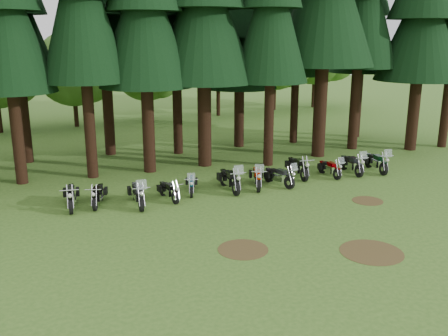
# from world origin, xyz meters

# --- Properties ---
(ground) EXTENTS (120.00, 120.00, 0.00)m
(ground) POSITION_xyz_m (0.00, 0.00, 0.00)
(ground) COLOR #3D6921
(ground) RESTS_ON ground
(pine_back_4) EXTENTS (4.94, 4.94, 13.78)m
(pine_back_4) POSITION_xyz_m (4.04, 13.25, 8.25)
(pine_back_4) COLOR black
(pine_back_4) RESTS_ON ground
(decid_3) EXTENTS (6.12, 5.95, 7.65)m
(decid_3) POSITION_xyz_m (-4.71, 25.13, 4.51)
(decid_3) COLOR black
(decid_3) RESTS_ON ground
(decid_4) EXTENTS (5.93, 5.76, 7.41)m
(decid_4) POSITION_xyz_m (1.58, 26.32, 4.37)
(decid_4) COLOR black
(decid_4) RESTS_ON ground
(decid_5) EXTENTS (8.45, 8.21, 10.56)m
(decid_5) POSITION_xyz_m (8.29, 25.71, 6.23)
(decid_5) COLOR black
(decid_5) RESTS_ON ground
(decid_6) EXTENTS (7.06, 6.86, 8.82)m
(decid_6) POSITION_xyz_m (14.85, 27.01, 5.20)
(decid_6) COLOR black
(decid_6) RESTS_ON ground
(decid_7) EXTENTS (8.44, 8.20, 10.55)m
(decid_7) POSITION_xyz_m (19.46, 26.83, 6.22)
(decid_7) COLOR black
(decid_7) RESTS_ON ground
(dirt_patch_0) EXTENTS (1.80, 1.80, 0.01)m
(dirt_patch_0) POSITION_xyz_m (-3.00, -2.00, 0.01)
(dirt_patch_0) COLOR #4C3D1E
(dirt_patch_0) RESTS_ON ground
(dirt_patch_1) EXTENTS (1.40, 1.40, 0.01)m
(dirt_patch_1) POSITION_xyz_m (4.50, 0.50, 0.01)
(dirt_patch_1) COLOR #4C3D1E
(dirt_patch_1) RESTS_ON ground
(dirt_patch_2) EXTENTS (2.20, 2.20, 0.01)m
(dirt_patch_2) POSITION_xyz_m (1.00, -4.00, 0.01)
(dirt_patch_2) COLOR #4C3D1E
(dirt_patch_2) RESTS_ON ground
(motorcycle_0) EXTENTS (0.48, 2.35, 0.96)m
(motorcycle_0) POSITION_xyz_m (-7.96, 4.97, 0.49)
(motorcycle_0) COLOR black
(motorcycle_0) RESTS_ON ground
(motorcycle_1) EXTENTS (0.84, 2.04, 0.86)m
(motorcycle_1) POSITION_xyz_m (-6.82, 4.87, 0.44)
(motorcycle_1) COLOR black
(motorcycle_1) RESTS_ON ground
(motorcycle_2) EXTENTS (0.53, 2.39, 1.50)m
(motorcycle_2) POSITION_xyz_m (-5.22, 4.07, 0.50)
(motorcycle_2) COLOR black
(motorcycle_2) RESTS_ON ground
(motorcycle_3) EXTENTS (0.38, 1.95, 0.80)m
(motorcycle_3) POSITION_xyz_m (-3.73, 4.30, 0.41)
(motorcycle_3) COLOR black
(motorcycle_3) RESTS_ON ground
(motorcycle_4) EXTENTS (0.91, 1.94, 1.25)m
(motorcycle_4) POSITION_xyz_m (-2.44, 4.81, 0.42)
(motorcycle_4) COLOR black
(motorcycle_4) RESTS_ON ground
(motorcycle_5) EXTENTS (0.50, 2.47, 1.55)m
(motorcycle_5) POSITION_xyz_m (-0.61, 4.44, 0.52)
(motorcycle_5) COLOR black
(motorcycle_5) RESTS_ON ground
(motorcycle_6) EXTENTS (1.13, 2.25, 1.46)m
(motorcycle_6) POSITION_xyz_m (0.84, 4.39, 0.49)
(motorcycle_6) COLOR black
(motorcycle_6) RESTS_ON ground
(motorcycle_7) EXTENTS (0.78, 2.16, 1.37)m
(motorcycle_7) POSITION_xyz_m (1.99, 4.21, 0.46)
(motorcycle_7) COLOR black
(motorcycle_7) RESTS_ON ground
(motorcycle_8) EXTENTS (0.49, 2.44, 0.99)m
(motorcycle_8) POSITION_xyz_m (3.67, 5.19, 0.51)
(motorcycle_8) COLOR black
(motorcycle_8) RESTS_ON ground
(motorcycle_9) EXTENTS (0.38, 2.01, 1.27)m
(motorcycle_9) POSITION_xyz_m (5.28, 4.58, 0.42)
(motorcycle_9) COLOR black
(motorcycle_9) RESTS_ON ground
(motorcycle_10) EXTENTS (0.61, 2.36, 1.48)m
(motorcycle_10) POSITION_xyz_m (6.73, 4.62, 0.50)
(motorcycle_10) COLOR black
(motorcycle_10) RESTS_ON ground
(motorcycle_11) EXTENTS (0.76, 2.39, 1.50)m
(motorcycle_11) POSITION_xyz_m (8.23, 4.40, 0.50)
(motorcycle_11) COLOR black
(motorcycle_11) RESTS_ON ground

